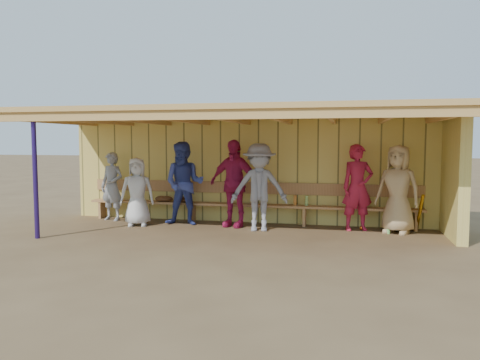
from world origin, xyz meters
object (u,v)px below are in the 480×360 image
object	(u,v)px
player_b	(137,192)
player_g	(358,188)
player_d	(234,183)
player_h	(398,189)
player_e	(259,187)
player_a	(112,186)
bench	(248,200)
player_c	(184,183)

from	to	relation	value
player_b	player_g	world-z (taller)	player_g
player_d	player_h	bearing A→B (deg)	13.33
player_e	player_g	world-z (taller)	player_e
player_a	bench	size ratio (longest dim) A/B	0.21
player_c	player_e	world-z (taller)	player_c
bench	player_a	bearing A→B (deg)	-174.54
player_b	player_g	size ratio (longest dim) A/B	0.84
player_a	player_b	bearing A→B (deg)	-20.10
player_a	player_b	world-z (taller)	player_a
player_c	player_e	bearing A→B (deg)	-14.52
player_b	player_d	bearing A→B (deg)	-8.11
player_e	bench	world-z (taller)	player_e
player_a	player_d	xyz separation A→B (m)	(2.98, -0.15, 0.15)
player_b	player_c	xyz separation A→B (m)	(0.97, 0.34, 0.17)
player_h	player_d	bearing A→B (deg)	-156.09
player_h	bench	bearing A→B (deg)	-164.18
player_g	bench	world-z (taller)	player_g
player_a	player_e	bearing A→B (deg)	3.06
player_b	player_c	distance (m)	1.05
player_c	bench	distance (m)	1.48
player_d	player_e	xyz separation A→B (m)	(0.63, -0.34, -0.04)
player_h	player_c	bearing A→B (deg)	-155.75
bench	player_e	bearing A→B (deg)	-62.34
player_b	player_d	xyz separation A→B (m)	(2.09, 0.38, 0.20)
player_b	player_c	bearing A→B (deg)	1.12
player_d	player_g	bearing A→B (deg)	16.26
player_d	player_a	bearing A→B (deg)	-169.87
player_a	player_g	world-z (taller)	player_g
player_d	player_e	bearing A→B (deg)	-15.02
player_b	player_e	size ratio (longest dim) A/B	0.83
player_c	player_d	xyz separation A→B (m)	(1.12, 0.03, 0.02)
player_h	bench	distance (m)	3.24
player_d	bench	size ratio (longest dim) A/B	0.25
player_e	player_g	size ratio (longest dim) A/B	1.01
player_c	player_d	distance (m)	1.12
player_h	player_b	bearing A→B (deg)	-152.29
player_b	player_e	xyz separation A→B (m)	(2.72, 0.04, 0.16)
player_a	player_e	xyz separation A→B (m)	(3.61, -0.48, 0.11)
player_a	player_c	distance (m)	1.87
player_g	player_d	bearing A→B (deg)	164.77
player_a	player_h	bearing A→B (deg)	9.55
player_b	player_h	xyz separation A→B (m)	(5.50, 0.40, 0.14)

